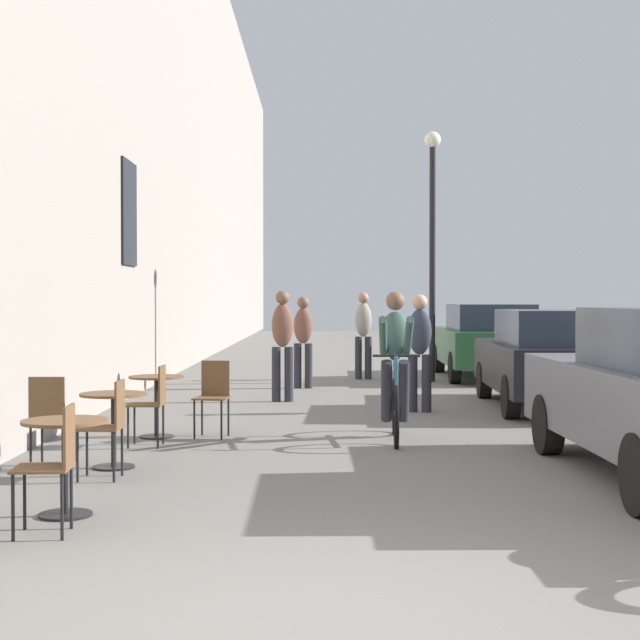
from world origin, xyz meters
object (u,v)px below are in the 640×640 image
cafe_table_mid (112,414)px  street_lamp (431,223)px  cafe_chair_far_toward_street (151,399)px  pedestrian_mid (281,339)px  parked_car_third (485,340)px  cafe_chair_mid_toward_street (49,415)px  cyclist_on_bicycle (394,369)px  pedestrian_far (302,337)px  parked_car_second (549,357)px  cafe_chair_mid_toward_wall (107,422)px  pedestrian_near (418,346)px  cafe_chair_near_toward_street (52,460)px  pedestrian_furthest (362,330)px  cafe_table_near (63,446)px  cafe_chair_far_toward_wall (212,393)px  cafe_table_far (155,393)px

cafe_table_mid → street_lamp: bearing=66.5°
cafe_chair_far_toward_street → pedestrian_mid: size_ratio=0.51×
parked_car_third → cafe_chair_mid_toward_street: bearing=-119.7°
cyclist_on_bicycle → pedestrian_far: 6.45m
street_lamp → parked_car_second: (1.20, -4.64, -2.35)m
cafe_chair_mid_toward_street → cafe_chair_mid_toward_wall: same height
cyclist_on_bicycle → pedestrian_near: bearing=78.1°
pedestrian_far → cafe_chair_mid_toward_street: bearing=-105.2°
street_lamp → cafe_table_mid: bearing=-113.5°
cafe_chair_near_toward_street → pedestrian_far: pedestrian_far is taller
cyclist_on_bicycle → pedestrian_furthest: (0.01, 8.29, 0.18)m
pedestrian_mid → cafe_chair_far_toward_street: bearing=-105.2°
cafe_chair_near_toward_street → cafe_chair_mid_toward_street: bearing=106.3°
cafe_table_mid → cafe_chair_mid_toward_street: cafe_chair_mid_toward_street is taller
cafe_table_near → pedestrian_mid: (1.31, 7.98, 0.47)m
parked_car_third → cafe_chair_far_toward_wall: bearing=-119.3°
cafe_table_near → cafe_chair_mid_toward_street: 2.06m
cafe_chair_mid_toward_street → pedestrian_mid: 6.36m
cafe_table_mid → street_lamp: street_lamp is taller
cafe_table_mid → pedestrian_near: (3.41, 4.54, 0.43)m
pedestrian_furthest → cafe_chair_far_toward_street: bearing=-107.1°
cafe_table_far → street_lamp: street_lamp is taller
pedestrian_mid → pedestrian_furthest: pedestrian_mid is taller
cafe_table_near → cafe_table_mid: same height
cafe_table_near → cafe_chair_far_toward_wall: cafe_chair_far_toward_wall is taller
cafe_table_near → pedestrian_mid: size_ratio=0.41×
cafe_chair_far_toward_street → pedestrian_far: (1.53, 6.88, 0.42)m
cafe_chair_mid_toward_street → parked_car_second: (5.97, 5.05, 0.24)m
cafe_chair_near_toward_street → pedestrian_far: bearing=82.0°
cafe_chair_far_toward_wall → cyclist_on_bicycle: 2.16m
cafe_table_far → street_lamp: 9.01m
cafe_table_near → cafe_chair_near_toward_street: bearing=-82.4°
street_lamp → parked_car_second: bearing=-75.5°
cafe_chair_far_toward_street → cyclist_on_bicycle: size_ratio=0.51×
cafe_chair_far_toward_wall → pedestrian_near: pedestrian_near is taller
pedestrian_near → pedestrian_furthest: size_ratio=0.96×
cafe_chair_near_toward_street → cafe_chair_far_toward_street: bearing=90.2°
cafe_table_near → parked_car_third: parked_car_third is taller
cafe_chair_near_toward_street → cafe_table_far: 4.63m
cafe_table_mid → pedestrian_furthest: size_ratio=0.41×
cafe_chair_far_toward_street → parked_car_second: bearing=34.6°
cafe_table_far → cafe_chair_far_toward_street: 0.68m
cafe_table_near → parked_car_third: 13.54m
cafe_chair_far_toward_wall → street_lamp: size_ratio=0.18×
pedestrian_furthest → pedestrian_near: bearing=-84.4°
cafe_table_far → pedestrian_near: 4.21m
cafe_chair_mid_toward_street → street_lamp: (4.77, 9.69, 2.59)m
cafe_chair_mid_toward_wall → cafe_chair_far_toward_wall: 2.74m
cafe_chair_mid_toward_wall → pedestrian_far: bearing=79.7°
cyclist_on_bicycle → pedestrian_furthest: bearing=90.0°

